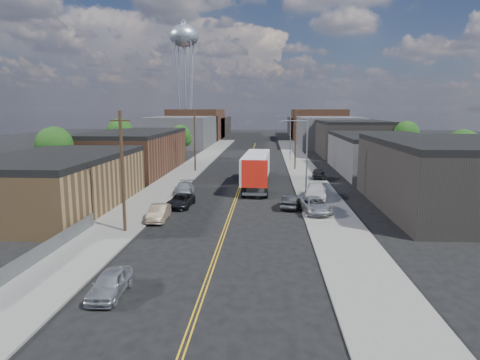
# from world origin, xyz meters

# --- Properties ---
(ground) EXTENTS (260.00, 260.00, 0.00)m
(ground) POSITION_xyz_m (0.00, 60.00, 0.00)
(ground) COLOR black
(ground) RESTS_ON ground
(centerline) EXTENTS (0.32, 120.00, 0.01)m
(centerline) POSITION_xyz_m (0.00, 45.00, 0.01)
(centerline) COLOR gold
(centerline) RESTS_ON ground
(sidewalk_left) EXTENTS (5.00, 140.00, 0.15)m
(sidewalk_left) POSITION_xyz_m (-9.50, 45.00, 0.07)
(sidewalk_left) COLOR slate
(sidewalk_left) RESTS_ON ground
(sidewalk_right) EXTENTS (5.00, 140.00, 0.15)m
(sidewalk_right) POSITION_xyz_m (9.50, 45.00, 0.07)
(sidewalk_right) COLOR slate
(sidewalk_right) RESTS_ON ground
(warehouse_tan) EXTENTS (12.00, 22.00, 5.60)m
(warehouse_tan) POSITION_xyz_m (-18.00, 18.00, 2.80)
(warehouse_tan) COLOR brown
(warehouse_tan) RESTS_ON ground
(warehouse_brown) EXTENTS (12.00, 26.00, 6.60)m
(warehouse_brown) POSITION_xyz_m (-18.00, 44.00, 3.30)
(warehouse_brown) COLOR #553222
(warehouse_brown) RESTS_ON ground
(industrial_right_a) EXTENTS (14.00, 22.00, 7.10)m
(industrial_right_a) POSITION_xyz_m (21.99, 20.00, 3.55)
(industrial_right_a) COLOR black
(industrial_right_a) RESTS_ON ground
(industrial_right_b) EXTENTS (14.00, 24.00, 6.10)m
(industrial_right_b) POSITION_xyz_m (22.00, 46.00, 3.05)
(industrial_right_b) COLOR #333235
(industrial_right_b) RESTS_ON ground
(industrial_right_c) EXTENTS (14.00, 22.00, 7.60)m
(industrial_right_c) POSITION_xyz_m (22.00, 72.00, 3.80)
(industrial_right_c) COLOR black
(industrial_right_c) RESTS_ON ground
(skyline_left_a) EXTENTS (16.00, 30.00, 8.00)m
(skyline_left_a) POSITION_xyz_m (-20.00, 95.00, 4.00)
(skyline_left_a) COLOR #333235
(skyline_left_a) RESTS_ON ground
(skyline_right_a) EXTENTS (16.00, 30.00, 8.00)m
(skyline_right_a) POSITION_xyz_m (20.00, 95.00, 4.00)
(skyline_right_a) COLOR #333235
(skyline_right_a) RESTS_ON ground
(skyline_left_b) EXTENTS (16.00, 26.00, 10.00)m
(skyline_left_b) POSITION_xyz_m (-20.00, 120.00, 5.00)
(skyline_left_b) COLOR #553222
(skyline_left_b) RESTS_ON ground
(skyline_right_b) EXTENTS (16.00, 26.00, 10.00)m
(skyline_right_b) POSITION_xyz_m (20.00, 120.00, 5.00)
(skyline_right_b) COLOR #553222
(skyline_right_b) RESTS_ON ground
(skyline_left_c) EXTENTS (16.00, 40.00, 7.00)m
(skyline_left_c) POSITION_xyz_m (-20.00, 140.00, 3.50)
(skyline_left_c) COLOR black
(skyline_left_c) RESTS_ON ground
(skyline_right_c) EXTENTS (16.00, 40.00, 7.00)m
(skyline_right_c) POSITION_xyz_m (20.00, 140.00, 3.50)
(skyline_right_c) COLOR black
(skyline_right_c) RESTS_ON ground
(water_tower) EXTENTS (9.00, 9.00, 36.90)m
(water_tower) POSITION_xyz_m (-22.00, 110.00, 30.65)
(water_tower) COLOR gray
(water_tower) RESTS_ON ground
(streetlight_near) EXTENTS (3.39, 0.25, 9.00)m
(streetlight_near) POSITION_xyz_m (7.60, 25.00, 5.33)
(streetlight_near) COLOR gray
(streetlight_near) RESTS_ON ground
(streetlight_far) EXTENTS (3.39, 0.25, 9.00)m
(streetlight_far) POSITION_xyz_m (7.60, 60.00, 5.33)
(streetlight_far) COLOR gray
(streetlight_far) RESTS_ON ground
(utility_pole_left_near) EXTENTS (1.60, 0.26, 10.00)m
(utility_pole_left_near) POSITION_xyz_m (-8.20, 10.00, 5.14)
(utility_pole_left_near) COLOR black
(utility_pole_left_near) RESTS_ON ground
(utility_pole_left_far) EXTENTS (1.60, 0.26, 10.00)m
(utility_pole_left_far) POSITION_xyz_m (-8.20, 45.00, 5.14)
(utility_pole_left_far) COLOR black
(utility_pole_left_far) RESTS_ON ground
(utility_pole_right) EXTENTS (1.60, 0.26, 10.00)m
(utility_pole_right) POSITION_xyz_m (8.20, 48.00, 5.14)
(utility_pole_right) COLOR black
(utility_pole_right) RESTS_ON ground
(chainlink_fence) EXTENTS (0.05, 16.00, 1.22)m
(chainlink_fence) POSITION_xyz_m (-11.50, 3.50, 0.66)
(chainlink_fence) COLOR slate
(chainlink_fence) RESTS_ON ground
(tree_left_near) EXTENTS (4.85, 4.76, 7.91)m
(tree_left_near) POSITION_xyz_m (-23.94, 30.00, 5.18)
(tree_left_near) COLOR black
(tree_left_near) RESTS_ON ground
(tree_left_mid) EXTENTS (5.10, 5.04, 8.37)m
(tree_left_mid) POSITION_xyz_m (-23.94, 55.00, 5.48)
(tree_left_mid) COLOR black
(tree_left_mid) RESTS_ON ground
(tree_left_far) EXTENTS (4.35, 4.20, 6.97)m
(tree_left_far) POSITION_xyz_m (-13.94, 62.00, 4.57)
(tree_left_far) COLOR black
(tree_left_far) RESTS_ON ground
(tree_right_near) EXTENTS (4.60, 4.48, 7.44)m
(tree_right_near) POSITION_xyz_m (30.06, 36.00, 4.87)
(tree_right_near) COLOR black
(tree_right_near) RESTS_ON ground
(tree_right_far) EXTENTS (4.85, 4.76, 7.91)m
(tree_right_far) POSITION_xyz_m (30.06, 60.00, 5.18)
(tree_right_far) COLOR black
(tree_right_far) RESTS_ON ground
(semi_truck) EXTENTS (3.50, 17.21, 4.49)m
(semi_truck) POSITION_xyz_m (2.13, 32.20, 2.56)
(semi_truck) COLOR silver
(semi_truck) RESTS_ON ground
(car_left_a) EXTENTS (1.66, 4.08, 1.38)m
(car_left_a) POSITION_xyz_m (-5.00, -2.00, 0.69)
(car_left_a) COLOR #B5B7BB
(car_left_a) RESTS_ON ground
(car_left_b) EXTENTS (1.71, 4.44, 1.44)m
(car_left_b) POSITION_xyz_m (-6.36, 13.93, 0.72)
(car_left_b) COLOR #9C8266
(car_left_b) RESTS_ON ground
(car_left_c) EXTENTS (2.43, 4.94, 1.35)m
(car_left_c) POSITION_xyz_m (-5.42, 19.45, 0.67)
(car_left_c) COLOR black
(car_left_c) RESTS_ON ground
(car_left_d) EXTENTS (2.19, 5.07, 1.45)m
(car_left_d) POSITION_xyz_m (-6.40, 26.00, 0.73)
(car_left_d) COLOR #B4B6BA
(car_left_d) RESTS_ON ground
(car_right_oncoming) EXTENTS (2.08, 4.61, 1.47)m
(car_right_oncoming) POSITION_xyz_m (5.89, 19.73, 0.73)
(car_right_oncoming) COLOR black
(car_right_oncoming) RESTS_ON ground
(car_right_lot_a) EXTENTS (3.29, 5.63, 1.47)m
(car_right_lot_a) POSITION_xyz_m (8.20, 17.26, 0.89)
(car_right_lot_a) COLOR #A8AAAD
(car_right_lot_a) RESTS_ON sidewalk_right
(car_right_lot_b) EXTENTS (2.92, 5.86, 1.63)m
(car_right_lot_b) POSITION_xyz_m (9.02, 24.22, 0.97)
(car_right_lot_b) COLOR silver
(car_right_lot_b) RESTS_ON sidewalk_right
(car_right_lot_c) EXTENTS (1.82, 4.23, 1.42)m
(car_right_lot_c) POSITION_xyz_m (11.00, 38.13, 0.86)
(car_right_lot_c) COLOR black
(car_right_lot_c) RESTS_ON sidewalk_right
(car_ahead_truck) EXTENTS (2.56, 5.54, 1.54)m
(car_ahead_truck) POSITION_xyz_m (2.27, 42.00, 0.77)
(car_ahead_truck) COLOR black
(car_ahead_truck) RESTS_ON ground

